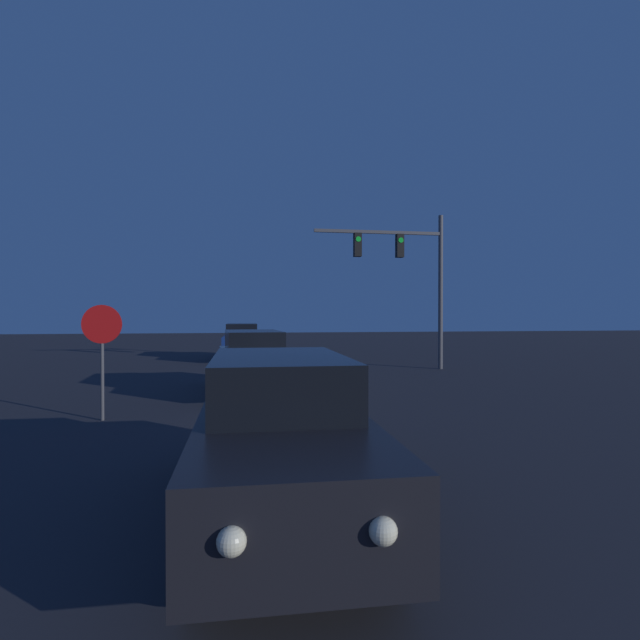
{
  "coord_description": "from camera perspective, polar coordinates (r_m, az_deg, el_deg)",
  "views": [
    {
      "loc": [
        -2.0,
        1.79,
        2.17
      ],
      "look_at": [
        0.0,
        13.74,
        2.02
      ],
      "focal_mm": 28.0,
      "sensor_mm": 36.0,
      "label": 1
    }
  ],
  "objects": [
    {
      "name": "car_near",
      "position": [
        5.52,
        -4.58,
        -12.65
      ],
      "size": [
        1.77,
        4.81,
        1.71
      ],
      "rotation": [
        0.0,
        0.0,
        3.13
      ],
      "color": "black",
      "rests_on": "ground_plane"
    },
    {
      "name": "car_mid",
      "position": [
        13.9,
        -7.72,
        -4.57
      ],
      "size": [
        1.94,
        4.86,
        1.71
      ],
      "rotation": [
        0.0,
        0.0,
        0.06
      ],
      "color": "beige",
      "rests_on": "ground_plane"
    },
    {
      "name": "car_far",
      "position": [
        24.08,
        -8.92,
        -2.35
      ],
      "size": [
        1.81,
        4.83,
        1.71
      ],
      "rotation": [
        0.0,
        0.0,
        3.12
      ],
      "color": "navy",
      "rests_on": "ground_plane"
    },
    {
      "name": "traffic_signal_mast",
      "position": [
        19.83,
        10.09,
        6.13
      ],
      "size": [
        5.14,
        0.3,
        6.05
      ],
      "color": "#4C4C51",
      "rests_on": "ground_plane"
    },
    {
      "name": "stop_sign",
      "position": [
        11.05,
        -23.65,
        -2.0
      ],
      "size": [
        0.79,
        0.07,
        2.35
      ],
      "color": "#4C4C51",
      "rests_on": "ground_plane"
    }
  ]
}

